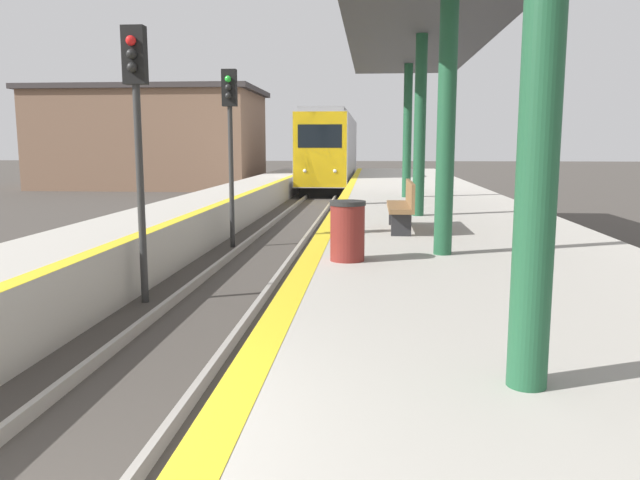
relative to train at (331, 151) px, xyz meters
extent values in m
cube|color=yellow|center=(1.65, -35.02, -1.25)|extent=(0.30, 80.00, 0.00)
cube|color=black|center=(0.00, 0.07, -1.99)|extent=(2.24, 14.76, 0.55)
cube|color=#99999E|center=(0.00, 0.07, 0.12)|extent=(2.63, 16.40, 3.66)
cube|color=gold|center=(0.00, -8.05, 0.12)|extent=(2.58, 0.16, 3.58)
cube|color=black|center=(0.00, -8.11, 0.76)|extent=(2.10, 0.06, 1.10)
cube|color=gray|center=(0.00, 0.07, 2.06)|extent=(2.24, 15.58, 0.24)
sphere|color=white|center=(-0.72, -8.11, -0.89)|extent=(0.18, 0.18, 0.18)
sphere|color=white|center=(0.72, -8.11, -0.89)|extent=(0.18, 0.18, 0.18)
cylinder|color=#2D2D2D|center=(-1.25, -28.10, -0.48)|extent=(0.12, 0.12, 3.55)
cube|color=black|center=(-1.25, -28.10, 1.74)|extent=(0.36, 0.20, 0.90)
sphere|color=red|center=(-1.25, -28.23, 1.95)|extent=(0.16, 0.16, 0.16)
sphere|color=black|center=(-1.25, -28.23, 1.74)|extent=(0.16, 0.16, 0.16)
sphere|color=black|center=(-1.25, -28.23, 1.54)|extent=(0.16, 0.16, 0.16)
cylinder|color=#2D2D2D|center=(-1.05, -22.38, -0.48)|extent=(0.12, 0.12, 3.55)
cube|color=black|center=(-1.05, -22.38, 1.74)|extent=(0.36, 0.20, 0.90)
sphere|color=green|center=(-1.05, -22.51, 1.95)|extent=(0.16, 0.16, 0.16)
sphere|color=black|center=(-1.05, -22.51, 1.74)|extent=(0.16, 0.16, 0.16)
sphere|color=black|center=(-1.05, -22.51, 1.54)|extent=(0.16, 0.16, 0.16)
cylinder|color=#1E5133|center=(3.56, -33.91, 0.75)|extent=(0.26, 0.26, 3.99)
cylinder|color=#1E5133|center=(3.56, -28.82, 0.75)|extent=(0.26, 0.26, 3.99)
cylinder|color=#1E5133|center=(3.56, -23.73, 0.75)|extent=(0.26, 0.26, 3.99)
cylinder|color=#1E5133|center=(3.56, -18.65, 0.75)|extent=(0.26, 0.26, 3.99)
cube|color=#3F3F44|center=(3.56, -26.28, 2.84)|extent=(3.32, 20.35, 0.20)
cylinder|color=maroon|center=(2.18, -29.45, -0.86)|extent=(0.48, 0.48, 0.77)
cylinder|color=#262626|center=(2.18, -29.45, -0.45)|extent=(0.50, 0.50, 0.06)
cube|color=brown|center=(3.03, -26.24, -0.81)|extent=(0.44, 1.94, 0.08)
cube|color=brown|center=(3.22, -26.24, -0.55)|extent=(0.06, 1.94, 0.44)
cube|color=#262628|center=(3.03, -27.02, -1.05)|extent=(0.35, 0.08, 0.40)
cube|color=#262628|center=(3.03, -25.47, -1.05)|extent=(0.35, 0.08, 0.40)
cube|color=brown|center=(-11.05, -0.07, 0.59)|extent=(12.80, 7.85, 5.70)
cube|color=#383333|center=(-11.05, -0.07, 3.59)|extent=(13.44, 8.24, 0.30)
camera|label=1|loc=(2.52, -37.98, 0.34)|focal=35.00mm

